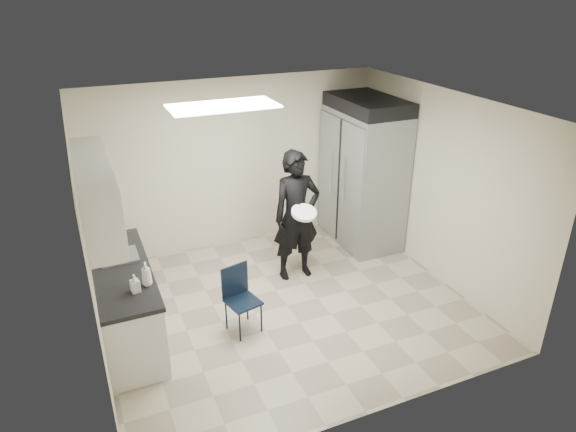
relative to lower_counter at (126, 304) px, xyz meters
name	(u,v)px	position (x,y,z in m)	size (l,w,h in m)	color
floor	(287,306)	(1.95, -0.20, -0.43)	(4.50, 4.50, 0.00)	tan
ceiling	(287,106)	(1.95, -0.20, 2.17)	(4.50, 4.50, 0.00)	silver
back_wall	(235,164)	(1.95, 1.80, 0.87)	(4.50, 4.50, 0.00)	beige
left_wall	(87,250)	(-0.30, -0.20, 0.87)	(4.00, 4.00, 0.00)	beige
right_wall	(440,187)	(4.20, -0.20, 0.87)	(4.00, 4.00, 0.00)	beige
ceiling_panel	(223,106)	(1.35, 0.20, 2.14)	(1.20, 0.60, 0.02)	white
lower_counter	(126,304)	(0.00, 0.00, 0.00)	(0.60, 1.90, 0.86)	silver
countertop	(120,270)	(0.00, 0.00, 0.46)	(0.64, 1.95, 0.05)	black
sink	(120,261)	(0.02, 0.25, 0.44)	(0.42, 0.40, 0.14)	gray
faucet	(100,253)	(-0.18, 0.25, 0.59)	(0.02, 0.02, 0.24)	silver
upper_cabinets	(96,194)	(-0.13, 0.00, 1.40)	(0.35, 1.80, 0.75)	silver
towel_dispenser	(85,178)	(-0.19, 1.15, 1.19)	(0.22, 0.30, 0.35)	black
notice_sticker_left	(88,253)	(-0.29, -0.10, 0.79)	(0.00, 0.12, 0.07)	yellow
notice_sticker_right	(88,248)	(-0.29, 0.10, 0.75)	(0.00, 0.12, 0.07)	yellow
commercial_fridge	(363,178)	(3.78, 1.07, 0.62)	(0.80, 1.35, 2.10)	gray
fridge_compressor	(368,104)	(3.78, 1.07, 1.77)	(0.80, 1.35, 0.20)	black
folding_chair	(243,302)	(1.28, -0.46, -0.03)	(0.36, 0.36, 0.80)	black
man_tuxedo	(296,216)	(2.38, 0.47, 0.49)	(0.68, 0.45, 1.84)	black
bucket_lid	(304,213)	(2.37, 0.22, 0.64)	(0.34, 0.34, 0.04)	white
soap_bottle_a	(146,274)	(0.23, -0.47, 0.61)	(0.10, 0.10, 0.27)	silver
soap_bottle_b	(135,283)	(0.09, -0.56, 0.58)	(0.09, 0.09, 0.20)	#A9AAB5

